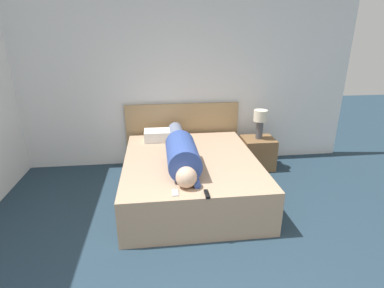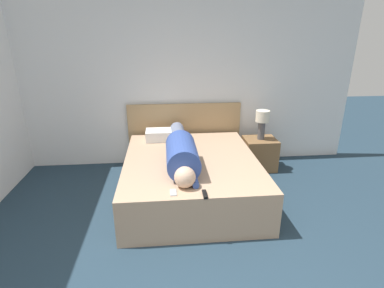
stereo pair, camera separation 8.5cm
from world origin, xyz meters
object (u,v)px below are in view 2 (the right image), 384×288
object	(u,v)px
nightstand	(259,154)
tv_remote	(205,194)
bed	(191,177)
table_lamp	(262,120)
cell_phone	(173,192)
pillow_near_headboard	(163,135)
person_lying	(181,151)

from	to	relation	value
nightstand	tv_remote	distance (m)	2.00
tv_remote	bed	bearing A→B (deg)	93.21
table_lamp	tv_remote	xyz separation A→B (m)	(-1.09, -1.65, -0.25)
nightstand	cell_phone	bearing A→B (deg)	-131.52
pillow_near_headboard	tv_remote	world-z (taller)	pillow_near_headboard
nightstand	pillow_near_headboard	xyz separation A→B (m)	(-1.48, 0.02, 0.35)
nightstand	person_lying	distance (m)	1.59
table_lamp	person_lying	distance (m)	1.53
bed	table_lamp	bearing A→B (deg)	32.47
bed	tv_remote	size ratio (longest dim) A/B	13.18
pillow_near_headboard	nightstand	bearing A→B (deg)	-0.61
bed	nightstand	world-z (taller)	bed
pillow_near_headboard	tv_remote	size ratio (longest dim) A/B	3.39
person_lying	tv_remote	size ratio (longest dim) A/B	11.89
bed	person_lying	bearing A→B (deg)	-134.83
table_lamp	person_lying	size ratio (longest dim) A/B	0.25
nightstand	pillow_near_headboard	world-z (taller)	pillow_near_headboard
nightstand	table_lamp	size ratio (longest dim) A/B	1.09
pillow_near_headboard	cell_phone	size ratio (longest dim) A/B	3.91
pillow_near_headboard	table_lamp	bearing A→B (deg)	-0.61
pillow_near_headboard	cell_phone	xyz separation A→B (m)	(0.09, -1.59, -0.07)
table_lamp	pillow_near_headboard	xyz separation A→B (m)	(-1.48, 0.02, -0.18)
person_lying	pillow_near_headboard	bearing A→B (deg)	103.69
table_lamp	pillow_near_headboard	bearing A→B (deg)	179.39
person_lying	tv_remote	xyz separation A→B (m)	(0.18, -0.80, -0.14)
cell_phone	table_lamp	bearing A→B (deg)	48.48
bed	nightstand	distance (m)	1.35
bed	nightstand	xyz separation A→B (m)	(1.14, 0.73, -0.02)
nightstand	tv_remote	size ratio (longest dim) A/B	3.24
tv_remote	nightstand	bearing A→B (deg)	56.59
pillow_near_headboard	tv_remote	distance (m)	1.71
bed	cell_phone	bearing A→B (deg)	-106.66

